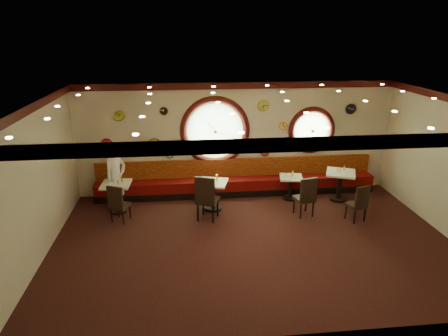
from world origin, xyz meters
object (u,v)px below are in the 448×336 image
chair_c (306,194)px  condiment_d_salt (337,170)px  table_b (213,192)px  condiment_c_salt (287,174)px  waiter (116,177)px  condiment_b_bottle (217,178)px  condiment_c_bottle (293,173)px  condiment_d_bottle (344,168)px  condiment_c_pepper (292,176)px  condiment_b_salt (209,180)px  chair_d (359,201)px  chair_a (118,202)px  condiment_b_pepper (214,180)px  chair_b (206,195)px  table_c (291,185)px  condiment_d_pepper (340,170)px  condiment_a_salt (113,181)px  condiment_a_bottle (122,179)px  table_d (340,182)px  table_a (117,194)px  condiment_a_pepper (118,182)px

chair_c → condiment_d_salt: 1.52m
table_b → condiment_c_salt: (2.11, 0.53, 0.23)m
waiter → condiment_b_bottle: bearing=-54.6°
condiment_c_bottle → condiment_d_bottle: (1.43, -0.12, 0.16)m
condiment_c_pepper → waiter: size_ratio=0.05×
table_b → condiment_b_salt: size_ratio=9.60×
chair_d → condiment_d_bottle: size_ratio=4.02×
chair_a → condiment_b_pepper: bearing=35.3°
chair_b → condiment_b_pepper: bearing=89.6°
chair_d → condiment_c_salt: (-1.42, 1.62, 0.17)m
table_c → condiment_d_pepper: 1.41m
chair_c → condiment_c_pepper: 1.10m
chair_d → condiment_a_salt: (-6.11, 1.26, 0.29)m
chair_c → table_c: bearing=82.0°
condiment_c_pepper → waiter: waiter is taller
table_c → condiment_b_pepper: 2.28m
condiment_a_bottle → table_d: bearing=0.3°
condiment_d_pepper → condiment_d_bottle: (0.17, 0.13, 0.02)m
chair_c → condiment_b_salt: (-2.42, 0.70, 0.22)m
condiment_a_salt → condiment_b_salt: condiment_a_salt is taller
table_c → condiment_b_salt: 2.40m
chair_b → condiment_d_pepper: chair_b is taller
table_b → condiment_d_pepper: 3.57m
table_d → chair_b: bearing=-166.7°
condiment_c_pepper → condiment_a_bottle: (-4.59, -0.21, 0.16)m
table_a → condiment_b_bottle: bearing=-1.6°
chair_a → chair_b: (2.17, -0.13, 0.12)m
table_a → condiment_b_salt: condiment_b_salt is taller
waiter → condiment_b_pepper: bearing=-56.9°
condiment_c_salt → chair_a: bearing=-166.9°
table_b → condiment_a_bottle: (-2.36, 0.21, 0.38)m
table_c → condiment_a_salt: condiment_a_salt is taller
condiment_a_pepper → condiment_c_bottle: 4.74m
table_c → chair_b: size_ratio=0.97×
table_a → condiment_d_bottle: size_ratio=5.35×
chair_b → condiment_c_bottle: (2.49, 1.15, 0.07)m
table_a → condiment_d_salt: 5.99m
condiment_a_bottle → condiment_b_pepper: bearing=-6.2°
condiment_d_bottle → chair_d: bearing=-96.7°
chair_d → condiment_c_salt: size_ratio=6.59×
condiment_a_pepper → condiment_d_pepper: 5.98m
condiment_b_pepper → condiment_d_bottle: condiment_d_bottle is taller
condiment_a_salt → condiment_b_bottle: size_ratio=0.52×
chair_a → table_c: bearing=36.3°
condiment_b_salt → condiment_a_bottle: 2.27m
condiment_c_salt → condiment_d_salt: condiment_d_salt is taller
table_b → table_c: (2.22, 0.45, -0.07)m
chair_b → condiment_c_pepper: chair_b is taller
chair_d → table_c: bearing=112.5°
table_b → condiment_c_bottle: (2.28, 0.50, 0.26)m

